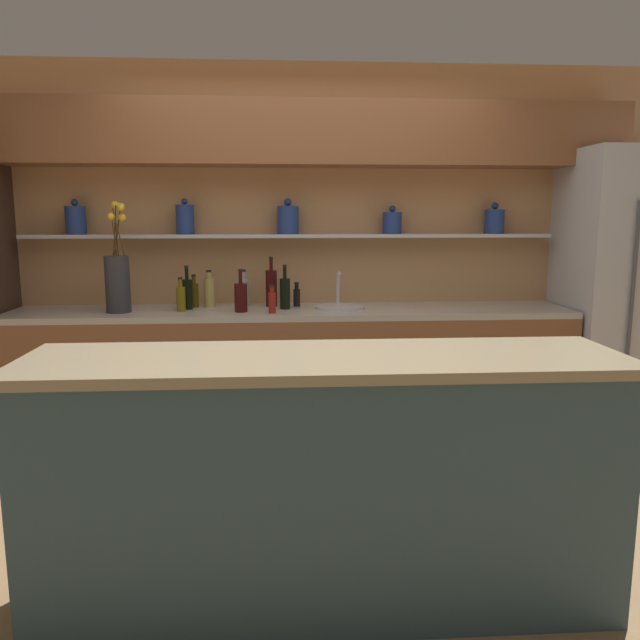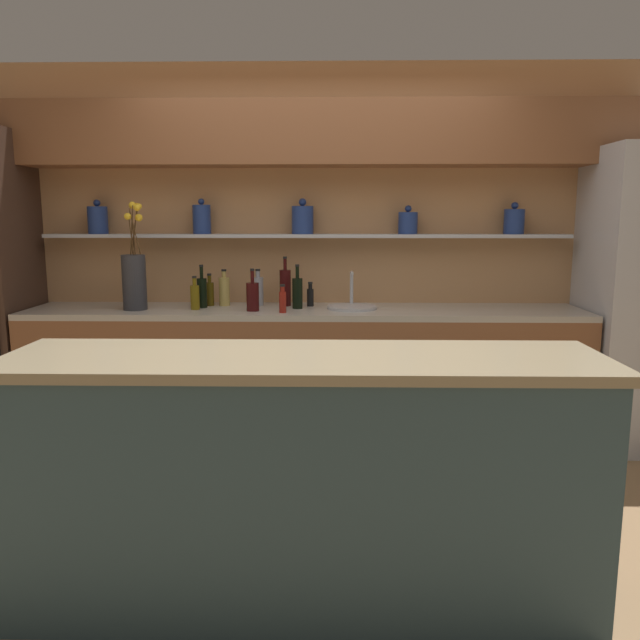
# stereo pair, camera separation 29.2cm
# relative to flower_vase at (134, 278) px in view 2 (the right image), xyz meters

# --- Properties ---
(ground_plane) EXTENTS (12.00, 12.00, 0.00)m
(ground_plane) POSITION_rel_flower_vase_xyz_m (1.22, -1.17, -1.13)
(ground_plane) COLOR olive
(back_wall_unit) EXTENTS (5.20, 0.44, 2.60)m
(back_wall_unit) POSITION_rel_flower_vase_xyz_m (1.22, 0.36, 0.42)
(back_wall_unit) COLOR tan
(back_wall_unit) RESTS_ON ground_plane
(back_counter_unit) EXTENTS (3.78, 0.62, 0.92)m
(back_counter_unit) POSITION_rel_flower_vase_xyz_m (1.14, 0.07, -0.67)
(back_counter_unit) COLOR brown
(back_counter_unit) RESTS_ON ground_plane
(island_counter) EXTENTS (2.31, 0.61, 1.02)m
(island_counter) POSITION_rel_flower_vase_xyz_m (1.22, -1.82, -0.62)
(island_counter) COLOR #334C56
(island_counter) RESTS_ON ground_plane
(flower_vase) EXTENTS (0.16, 0.17, 0.72)m
(flower_vase) POSITION_rel_flower_vase_xyz_m (0.00, 0.00, 0.00)
(flower_vase) COLOR #2D2D33
(flower_vase) RESTS_ON back_counter_unit
(sink_fixture) EXTENTS (0.34, 0.34, 0.25)m
(sink_fixture) POSITION_rel_flower_vase_xyz_m (1.46, 0.08, -0.19)
(sink_fixture) COLOR #B7B7BC
(sink_fixture) RESTS_ON back_counter_unit
(bottle_sauce_0) EXTENTS (0.05, 0.05, 0.19)m
(bottle_sauce_0) POSITION_rel_flower_vase_xyz_m (1.01, -0.12, -0.13)
(bottle_sauce_0) COLOR maroon
(bottle_sauce_0) RESTS_ON back_counter_unit
(bottle_spirit_1) EXTENTS (0.07, 0.07, 0.26)m
(bottle_spirit_1) POSITION_rel_flower_vase_xyz_m (0.81, 0.22, -0.11)
(bottle_spirit_1) COLOR gray
(bottle_spirit_1) RESTS_ON back_counter_unit
(bottle_sauce_2) EXTENTS (0.05, 0.05, 0.17)m
(bottle_sauce_2) POSITION_rel_flower_vase_xyz_m (1.18, 0.19, -0.14)
(bottle_sauce_2) COLOR black
(bottle_sauce_2) RESTS_ON back_counter_unit
(bottle_oil_3) EXTENTS (0.06, 0.06, 0.23)m
(bottle_oil_3) POSITION_rel_flower_vase_xyz_m (0.46, 0.20, -0.12)
(bottle_oil_3) COLOR #47380A
(bottle_oil_3) RESTS_ON back_counter_unit
(bottle_wine_4) EXTENTS (0.07, 0.07, 0.30)m
(bottle_wine_4) POSITION_rel_flower_vase_xyz_m (1.09, 0.07, -0.10)
(bottle_wine_4) COLOR black
(bottle_wine_4) RESTS_ON back_counter_unit
(bottle_wine_5) EXTENTS (0.08, 0.08, 0.28)m
(bottle_wine_5) POSITION_rel_flower_vase_xyz_m (0.80, -0.04, -0.11)
(bottle_wine_5) COLOR #380C0C
(bottle_wine_5) RESTS_ON back_counter_unit
(bottle_oil_6) EXTENTS (0.06, 0.06, 0.23)m
(bottle_oil_6) POSITION_rel_flower_vase_xyz_m (0.40, 0.01, -0.12)
(bottle_oil_6) COLOR brown
(bottle_oil_6) RESTS_ON back_counter_unit
(bottle_wine_7) EXTENTS (0.08, 0.08, 0.35)m
(bottle_wine_7) POSITION_rel_flower_vase_xyz_m (1.00, 0.21, -0.08)
(bottle_wine_7) COLOR #380C0C
(bottle_wine_7) RESTS_ON back_counter_unit
(bottle_spirit_8) EXTENTS (0.07, 0.07, 0.26)m
(bottle_spirit_8) POSITION_rel_flower_vase_xyz_m (0.57, 0.20, -0.11)
(bottle_spirit_8) COLOR tan
(bottle_spirit_8) RESTS_ON back_counter_unit
(bottle_wine_9) EXTENTS (0.07, 0.07, 0.30)m
(bottle_wine_9) POSITION_rel_flower_vase_xyz_m (0.43, 0.10, -0.10)
(bottle_wine_9) COLOR black
(bottle_wine_9) RESTS_ON back_counter_unit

